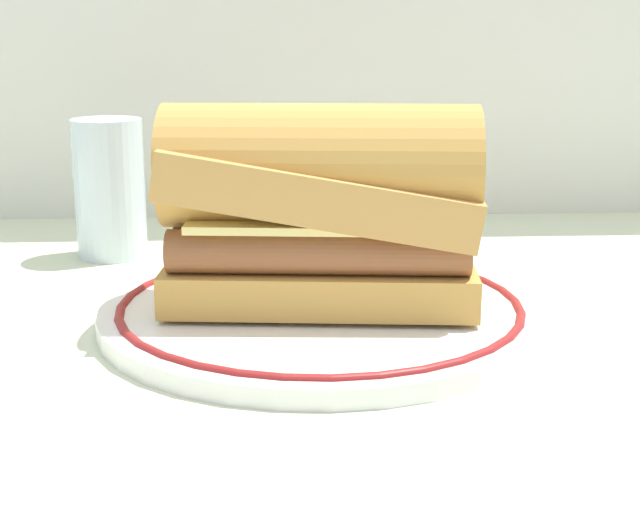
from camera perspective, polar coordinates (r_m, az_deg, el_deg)
ground_plane at (r=0.63m, az=-1.95°, el=-3.67°), size 1.50×1.50×0.00m
plate at (r=0.62m, az=-0.00°, el=-3.33°), size 0.28×0.28×0.01m
sausage_sandwich at (r=0.60m, az=-0.00°, el=3.10°), size 0.21×0.11×0.13m
drinking_glass at (r=0.80m, az=-12.43°, el=3.46°), size 0.06×0.06×0.11m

